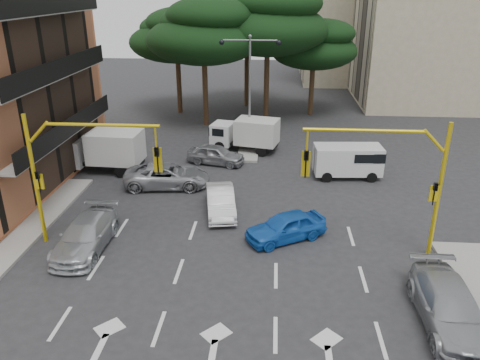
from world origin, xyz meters
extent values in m
plane|color=#28282B|center=(0.00, 0.00, 0.00)|extent=(120.00, 120.00, 0.00)
cube|color=gray|center=(0.00, 16.00, 0.07)|extent=(1.40, 6.00, 0.15)
cube|color=black|center=(-10.44, 8.00, 6.00)|extent=(0.12, 14.72, 11.20)
cube|color=tan|center=(20.00, 32.00, 9.00)|extent=(20.00, 12.00, 18.00)
cube|color=black|center=(9.94, 32.00, 8.50)|extent=(0.12, 11.04, 16.20)
cube|color=tan|center=(13.00, 44.00, 8.00)|extent=(16.00, 12.00, 16.00)
cube|color=black|center=(4.94, 44.00, 7.50)|extent=(0.12, 11.04, 14.20)
cylinder|color=#382616|center=(-4.00, 22.00, 2.48)|extent=(0.44, 0.44, 4.95)
ellipsoid|color=black|center=(-4.00, 22.00, 6.93)|extent=(9.15, 9.15, 3.87)
ellipsoid|color=black|center=(-3.40, 21.60, 8.80)|extent=(6.86, 6.86, 2.86)
ellipsoid|color=black|center=(-4.50, 22.30, 8.25)|extent=(6.07, 6.07, 2.64)
cylinder|color=#382616|center=(1.00, 24.00, 2.70)|extent=(0.44, 0.44, 5.40)
ellipsoid|color=black|center=(1.00, 24.00, 7.56)|extent=(9.98, 9.98, 4.22)
ellipsoid|color=black|center=(1.60, 23.60, 9.60)|extent=(7.49, 7.49, 3.12)
ellipsoid|color=black|center=(0.50, 24.30, 9.00)|extent=(6.62, 6.62, 2.88)
cylinder|color=#382616|center=(-7.00, 26.00, 2.25)|extent=(0.44, 0.44, 4.50)
ellipsoid|color=black|center=(-7.00, 26.00, 6.30)|extent=(8.32, 8.32, 3.52)
ellipsoid|color=black|center=(-6.40, 25.60, 8.00)|extent=(6.24, 6.24, 2.60)
ellipsoid|color=black|center=(-7.50, 26.30, 7.50)|extent=(5.52, 5.52, 2.40)
cylinder|color=#382616|center=(5.00, 26.00, 2.02)|extent=(0.44, 0.44, 4.05)
ellipsoid|color=black|center=(5.00, 26.00, 5.67)|extent=(7.49, 7.49, 3.17)
ellipsoid|color=black|center=(5.60, 25.60, 7.20)|extent=(5.62, 5.62, 2.34)
ellipsoid|color=black|center=(4.50, 26.30, 6.75)|extent=(4.97, 4.97, 2.16)
cylinder|color=#382616|center=(-1.00, 29.00, 2.48)|extent=(0.44, 0.44, 4.95)
ellipsoid|color=black|center=(-1.00, 29.00, 6.93)|extent=(9.15, 9.15, 3.87)
ellipsoid|color=black|center=(-0.40, 28.60, 8.80)|extent=(6.86, 6.86, 2.86)
ellipsoid|color=black|center=(-1.50, 29.30, 8.25)|extent=(6.07, 6.07, 2.64)
cylinder|color=yellow|center=(8.60, 2.00, 3.00)|extent=(0.18, 0.18, 6.00)
cylinder|color=yellow|center=(8.05, 2.00, 5.25)|extent=(0.95, 0.14, 0.95)
cylinder|color=yellow|center=(5.30, 2.00, 5.60)|extent=(4.80, 0.14, 0.14)
cylinder|color=yellow|center=(3.10, 2.00, 5.15)|extent=(0.08, 0.08, 0.90)
imported|color=black|center=(3.10, 2.00, 4.10)|extent=(0.20, 0.24, 1.20)
cube|color=yellow|center=(3.10, 2.08, 4.10)|extent=(0.36, 0.06, 1.10)
imported|color=black|center=(8.38, 1.85, 3.00)|extent=(0.16, 0.20, 1.00)
cube|color=yellow|center=(8.38, 1.95, 3.00)|extent=(0.35, 0.08, 0.70)
cylinder|color=yellow|center=(-8.60, 2.00, 3.00)|extent=(0.18, 0.18, 6.00)
cylinder|color=yellow|center=(-8.05, 2.00, 5.25)|extent=(0.95, 0.14, 0.95)
cylinder|color=yellow|center=(-5.30, 2.00, 5.60)|extent=(4.80, 0.14, 0.14)
cylinder|color=yellow|center=(-3.10, 2.00, 5.15)|extent=(0.08, 0.08, 0.90)
imported|color=black|center=(-3.10, 2.00, 4.10)|extent=(0.20, 0.24, 1.20)
cube|color=yellow|center=(-3.10, 2.08, 4.10)|extent=(0.36, 0.06, 1.10)
imported|color=black|center=(-8.38, 1.85, 3.00)|extent=(0.16, 0.20, 1.00)
cube|color=yellow|center=(-8.38, 1.95, 3.00)|extent=(0.35, 0.08, 0.70)
cylinder|color=slate|center=(0.00, 16.00, 3.90)|extent=(0.16, 0.16, 7.50)
cylinder|color=slate|center=(-0.90, 16.00, 7.55)|extent=(1.80, 0.10, 0.10)
sphere|color=black|center=(-1.90, 16.00, 7.40)|extent=(0.36, 0.36, 0.36)
cylinder|color=slate|center=(0.90, 16.00, 7.55)|extent=(1.80, 0.10, 0.10)
sphere|color=black|center=(1.90, 16.00, 7.40)|extent=(0.36, 0.36, 0.36)
sphere|color=slate|center=(0.00, 16.00, 7.80)|extent=(0.24, 0.24, 0.24)
imported|color=silver|center=(-0.88, 5.51, 0.65)|extent=(2.04, 4.13, 1.30)
imported|color=blue|center=(2.42, 3.01, 0.65)|extent=(4.07, 3.23, 1.30)
imported|color=#AFB3B7|center=(-6.44, 1.48, 0.68)|extent=(1.94, 4.72, 1.36)
imported|color=#9EA0A6|center=(-4.37, 8.67, 0.68)|extent=(5.09, 2.72, 1.36)
imported|color=#93959A|center=(-2.01, 12.66, 0.64)|extent=(4.03, 2.37, 1.29)
imported|color=#999CA0|center=(7.92, -2.53, 0.71)|extent=(2.04, 4.93, 1.42)
camera|label=1|loc=(1.75, -16.11, 10.88)|focal=35.00mm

